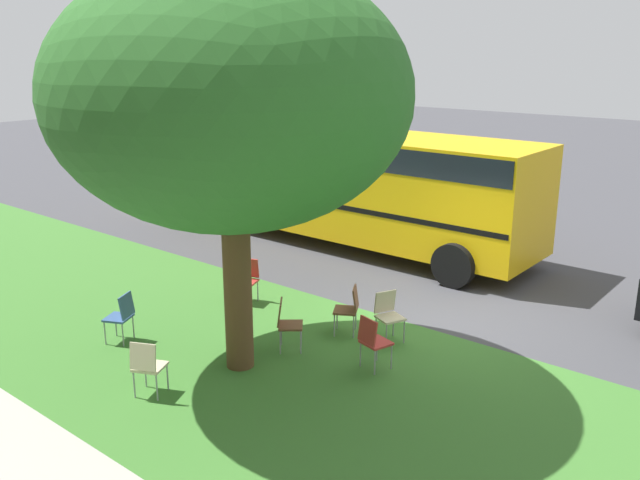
# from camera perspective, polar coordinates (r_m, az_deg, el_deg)

# --- Properties ---
(ground) EXTENTS (80.00, 80.00, 0.00)m
(ground) POSITION_cam_1_polar(r_m,az_deg,el_deg) (12.62, 9.73, -7.17)
(ground) COLOR #424247
(grass_verge) EXTENTS (48.00, 6.00, 0.01)m
(grass_verge) POSITION_cam_1_polar(r_m,az_deg,el_deg) (10.22, 0.52, -12.78)
(grass_verge) COLOR #3D752D
(grass_verge) RESTS_ON ground
(street_tree) EXTENTS (5.26, 5.26, 6.20)m
(street_tree) POSITION_cam_1_polar(r_m,az_deg,el_deg) (9.93, -7.58, 11.95)
(street_tree) COLOR brown
(street_tree) RESTS_ON ground
(chair_0) EXTENTS (0.59, 0.58, 0.88)m
(chair_0) POSITION_cam_1_polar(r_m,az_deg,el_deg) (11.33, -2.88, -6.88)
(chair_0) COLOR brown
(chair_0) RESTS_ON ground
(chair_1) EXTENTS (0.55, 0.56, 0.88)m
(chair_1) POSITION_cam_1_polar(r_m,az_deg,el_deg) (10.20, -14.45, -10.14)
(chair_1) COLOR beige
(chair_1) RESTS_ON ground
(chair_2) EXTENTS (0.56, 0.55, 0.88)m
(chair_2) POSITION_cam_1_polar(r_m,az_deg,el_deg) (12.09, -16.47, -6.03)
(chair_2) COLOR #335184
(chair_2) RESTS_ON ground
(chair_3) EXTENTS (0.51, 0.52, 0.88)m
(chair_3) POSITION_cam_1_polar(r_m,az_deg,el_deg) (10.69, 4.49, -8.36)
(chair_3) COLOR #B7332D
(chair_3) RESTS_ON ground
(chair_4) EXTENTS (0.57, 0.57, 0.88)m
(chair_4) POSITION_cam_1_polar(r_m,az_deg,el_deg) (11.93, 2.52, -5.65)
(chair_4) COLOR brown
(chair_4) RESTS_ON ground
(chair_5) EXTENTS (0.53, 0.54, 0.88)m
(chair_5) POSITION_cam_1_polar(r_m,az_deg,el_deg) (13.48, -6.20, -3.13)
(chair_5) COLOR #B7332D
(chair_5) RESTS_ON ground
(chair_6) EXTENTS (0.55, 0.55, 0.88)m
(chair_6) POSITION_cam_1_polar(r_m,az_deg,el_deg) (11.73, 5.80, -6.11)
(chair_6) COLOR beige
(chair_6) RESTS_ON ground
(school_bus) EXTENTS (10.40, 2.80, 2.88)m
(school_bus) POSITION_cam_1_polar(r_m,az_deg,el_deg) (17.31, 1.77, 5.52)
(school_bus) COLOR yellow
(school_bus) RESTS_ON ground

